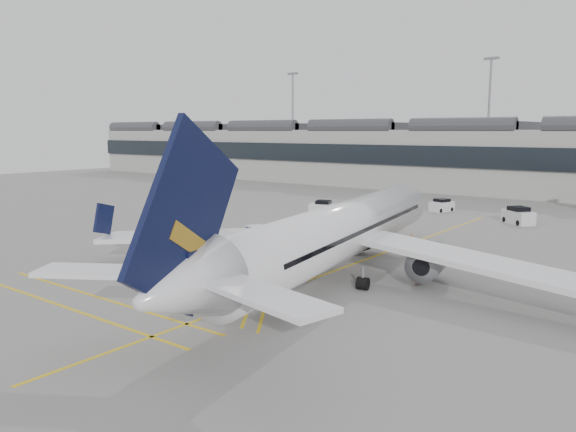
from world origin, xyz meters
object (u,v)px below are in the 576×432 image
Objects in this scene: airliner_main at (338,233)px; ramp_agent_a at (297,252)px; belt_loader at (337,244)px; baggage_cart_a at (257,235)px; pushback_tug at (201,245)px; ramp_agent_b at (277,253)px.

ramp_agent_a is (-5.22, 1.96, -2.50)m from airliner_main.
airliner_main is 10.06m from belt_loader.
belt_loader is 2.21× the size of baggage_cart_a.
pushback_tug is at bearing 170.50° from airliner_main.
ramp_agent_b is (-1.35, -0.97, -0.03)m from ramp_agent_a.
airliner_main is 14.60m from pushback_tug.
pushback_tug is at bearing 174.95° from ramp_agent_a.
belt_loader is 6.20m from ramp_agent_a.
belt_loader is at bearing 71.66° from ramp_agent_a.
ramp_agent_a is 0.57× the size of pushback_tug.
pushback_tug is at bearing -88.58° from baggage_cart_a.
baggage_cart_a is 5.65m from pushback_tug.
baggage_cart_a is 0.72× the size of pushback_tug.
belt_loader is 2.81× the size of ramp_agent_a.
ramp_agent_b reaches higher than pushback_tug.
baggage_cart_a is at bearing 48.84° from pushback_tug.
pushback_tug is (-9.13, -2.10, -0.21)m from ramp_agent_a.
ramp_agent_a is (-0.04, -6.20, 0.30)m from belt_loader.
baggage_cart_a is (-7.07, -3.06, 0.45)m from belt_loader.
airliner_main reaches higher than belt_loader.
baggage_cart_a is 1.32× the size of ramp_agent_b.
airliner_main reaches higher than ramp_agent_b.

